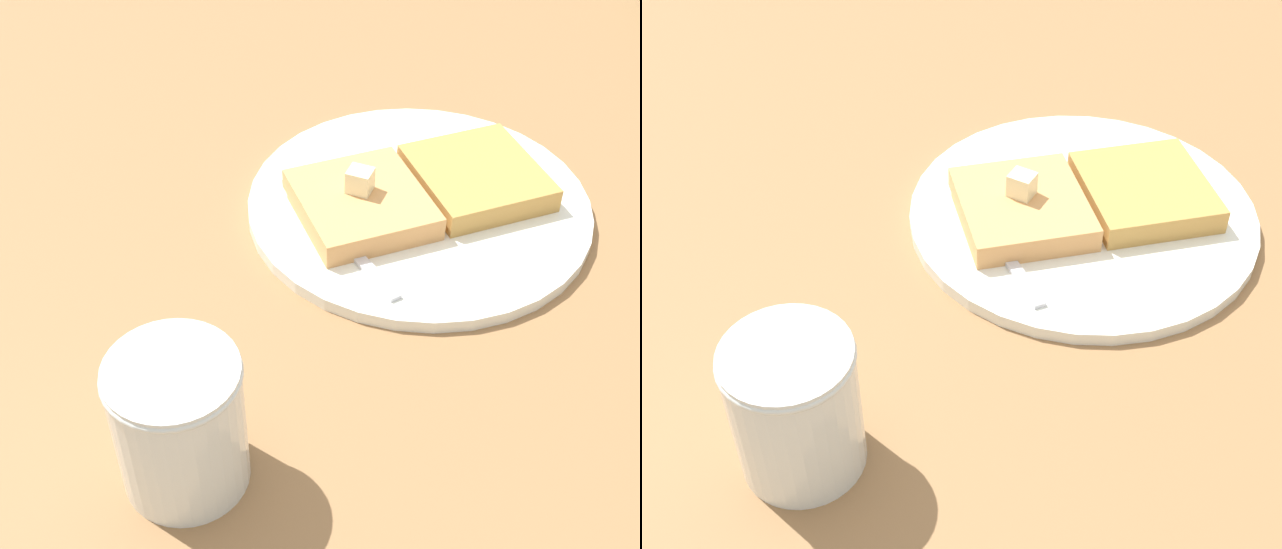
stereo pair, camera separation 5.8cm
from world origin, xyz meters
TOP-DOWN VIEW (x-y plane):
  - table_surface at (0.00, 0.00)cm, footprint 105.09×105.09cm
  - plate at (-2.65, 5.12)cm, footprint 26.90×26.90cm
  - toast_slice_left at (-7.52, 4.34)cm, footprint 10.83×11.38cm
  - toast_slice_middle at (2.22, 5.90)cm, footprint 10.83×11.38cm
  - butter_pat_primary at (-7.56, 4.81)cm, footprint 2.46×2.41cm
  - fork at (-10.22, 3.08)cm, footprint 6.58×15.59cm
  - syrup_jar at (-22.69, -16.16)cm, footprint 7.61×7.61cm

SIDE VIEW (x-z plane):
  - table_surface at x=0.00cm, z-range 0.00..1.84cm
  - plate at x=-2.65cm, z-range 1.89..2.90cm
  - fork at x=-10.22cm, z-range 2.86..3.22cm
  - toast_slice_left at x=-7.52cm, z-range 2.86..4.84cm
  - toast_slice_middle at x=2.22cm, z-range 2.86..4.84cm
  - butter_pat_primary at x=-7.56cm, z-range 4.84..6.68cm
  - syrup_jar at x=-22.69cm, z-range 1.63..10.84cm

